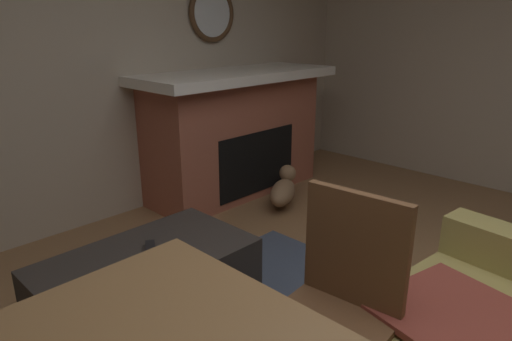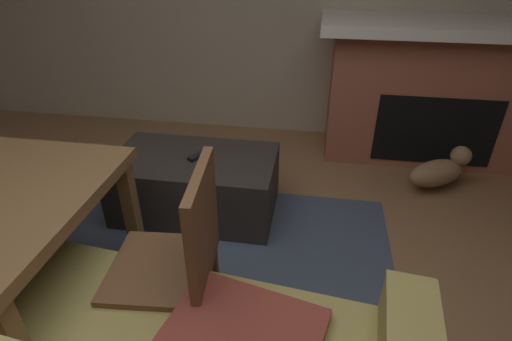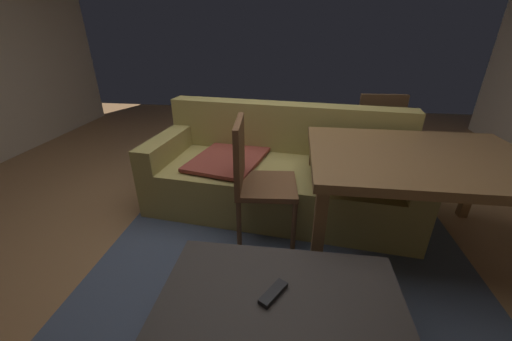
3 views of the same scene
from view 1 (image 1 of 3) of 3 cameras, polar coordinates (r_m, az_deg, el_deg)
wall_back_fireplace_side at (r=3.63m, az=-23.66°, el=12.93°), size 6.87×0.12×2.61m
fireplace at (r=4.18m, az=-2.61°, el=4.83°), size 1.92×0.76×1.14m
round_wall_mirror at (r=4.28m, az=-5.60°, el=19.26°), size 0.51×0.05×0.51m
ottoman_coffee_table at (r=2.49m, az=-13.45°, el=-14.60°), size 1.07×0.62×0.43m
tv_remote at (r=2.40m, az=-13.25°, el=-9.66°), size 0.13×0.16×0.02m
dining_chair_west at (r=1.86m, az=10.54°, el=-15.44°), size 0.48×0.48×0.93m
small_dog at (r=3.92m, az=3.51°, el=-2.40°), size 0.50×0.40×0.29m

